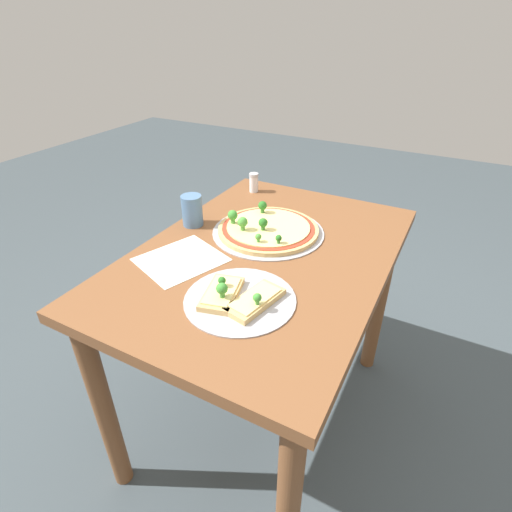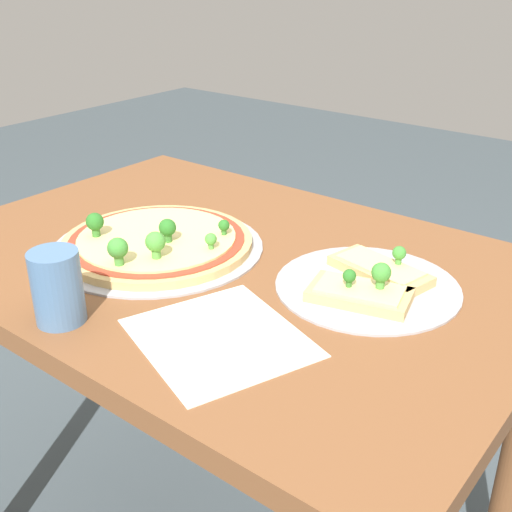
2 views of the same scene
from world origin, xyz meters
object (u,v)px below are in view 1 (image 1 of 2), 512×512
Objects in this scene: condiment_shaker at (254,182)px; pizza_tray_slice at (238,297)px; dining_table at (264,284)px; pizza_tray_whole at (267,229)px; drinking_cup at (192,211)px.

pizza_tray_slice is at bearing -154.77° from condiment_shaker.
dining_table is 0.29m from pizza_tray_slice.
pizza_tray_whole is at bearing -144.52° from condiment_shaker.
condiment_shaker is (0.37, -0.04, -0.01)m from drinking_cup.
pizza_tray_slice is 0.74m from condiment_shaker.
pizza_tray_whole is (0.12, 0.05, 0.14)m from dining_table.
pizza_tray_whole is 0.27m from drinking_cup.
dining_table is at bearing 11.79° from pizza_tray_slice.
pizza_tray_slice is at bearing -130.00° from drinking_cup.
condiment_shaker is at bearing 32.32° from dining_table.
dining_table is 0.19m from pizza_tray_whole.
dining_table is 0.36m from drinking_cup.
drinking_cup reaches higher than pizza_tray_whole.
dining_table is at bearing -156.78° from pizza_tray_whole.
pizza_tray_whole is 4.83× the size of condiment_shaker.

